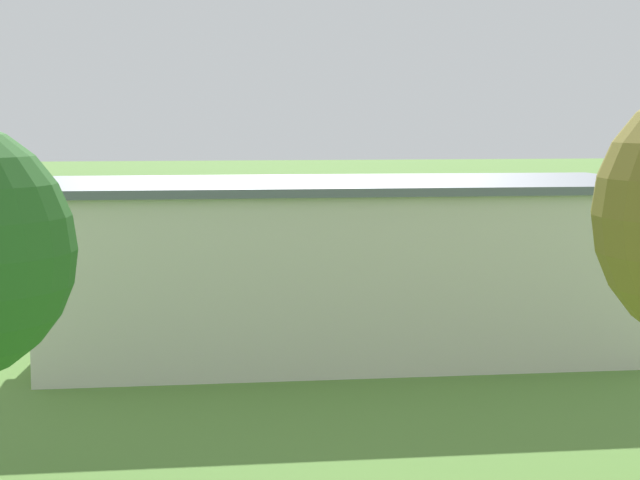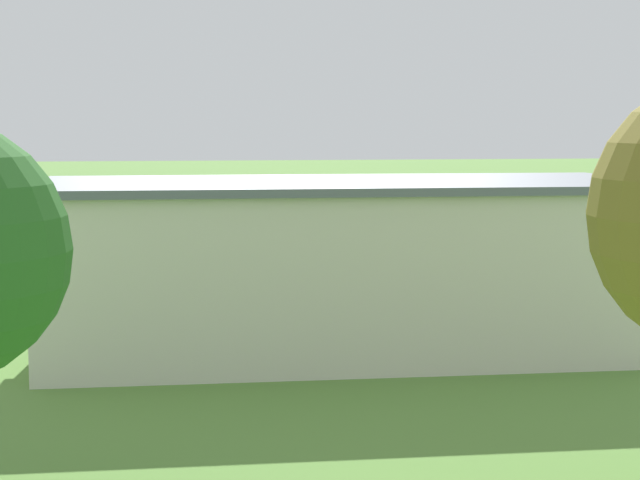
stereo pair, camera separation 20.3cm
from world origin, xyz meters
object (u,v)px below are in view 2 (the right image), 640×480
Objects in this scene: hangar at (344,266)px; person_near_hangar_door at (151,290)px; biplane at (316,214)px; person_beside_truck at (187,281)px; car_black at (506,284)px; person_crossing_taxiway at (422,283)px; person_at_fence_line at (122,297)px; car_white at (33,296)px; person_watching_takeoff at (450,276)px.

hangar reaches higher than person_near_hangar_door.
biplane is 15.03m from person_beside_truck.
car_black reaches higher than person_beside_truck.
person_crossing_taxiway is at bearing -116.96° from hangar.
car_black is at bearing -178.30° from person_at_fence_line.
person_beside_truck is (6.54, -16.69, -3.05)m from hangar.
car_black is 20.49m from person_near_hangar_door.
biplane reaches higher than person_near_hangar_door.
person_crossing_taxiway is (-22.13, -1.83, -0.05)m from car_white.
person_crossing_taxiway is (4.64, -1.59, -0.08)m from car_black.
person_near_hangar_door is 2.55m from person_at_fence_line.
hangar is 17.50× the size of person_at_fence_line.
car_white reaches higher than person_at_fence_line.
hangar is at bearing 59.90° from person_watching_takeoff.
hangar is 28.14m from biplane.
hangar is 16.05m from person_crossing_taxiway.
person_crossing_taxiway is (2.41, 2.43, -0.03)m from person_watching_takeoff.
person_at_fence_line is (21.98, 0.65, -0.10)m from car_black.
biplane reaches higher than person_at_fence_line.
car_black is 2.70× the size of person_crossing_taxiway.
person_watching_takeoff is at bearing -166.70° from person_at_fence_line.
hangar reaches higher than person_watching_takeoff.
car_black is 1.04× the size of car_white.
car_black is at bearing -179.48° from car_white.
car_white is 22.20m from person_crossing_taxiway.
person_beside_truck is (18.32, -4.24, -0.07)m from car_black.
person_beside_truck reaches higher than person_crossing_taxiway.
person_at_fence_line is at bearing 175.12° from car_white.
person_watching_takeoff is 20.30m from person_at_fence_line.
person_at_fence_line is (3.67, 4.89, -0.03)m from person_beside_truck.
hangar is 16.96× the size of person_beside_truck.
person_at_fence_line is at bearing 13.30° from person_watching_takeoff.
person_watching_takeoff is (-16.09, 0.22, 0.01)m from person_beside_truck.
car_white is 2.52× the size of person_watching_takeoff.
hangar reaches higher than biplane.
biplane reaches higher than person_crossing_taxiway.
biplane is at bearing -138.60° from car_white.
car_white reaches higher than person_crossing_taxiway.
car_white reaches higher than person_beside_truck.
person_beside_truck is at bearing -152.04° from car_white.
biplane is (-2.92, -27.99, -0.10)m from hangar.
car_black is 18.80m from person_beside_truck.
car_black reaches higher than person_at_fence_line.
car_white is at bearing 14.49° from person_near_hangar_door.
person_crossing_taxiway is (-7.14, -14.04, -3.06)m from hangar.
person_watching_takeoff is (-6.63, 11.52, -2.94)m from biplane.
person_crossing_taxiway is 1.02× the size of person_at_fence_line.
hangar is 6.35× the size of car_black.
person_beside_truck is (-8.44, -4.48, -0.04)m from car_white.
biplane is 18.12m from car_black.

